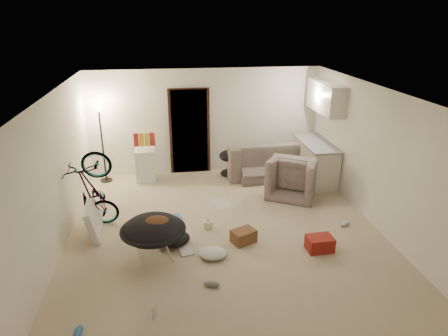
{
  "coord_description": "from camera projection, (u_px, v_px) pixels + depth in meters",
  "views": [
    {
      "loc": [
        -0.95,
        -6.28,
        3.67
      ],
      "look_at": [
        0.08,
        0.6,
        0.97
      ],
      "focal_mm": 32.0,
      "sensor_mm": 36.0,
      "label": 1
    }
  ],
  "objects": [
    {
      "name": "snack_box_3",
      "position": [
        152.0,
        139.0,
        9.06
      ],
      "size": [
        0.12,
        0.1,
        0.3
      ],
      "primitive_type": "cube",
      "rotation": [
        0.0,
        0.0,
        -0.34
      ],
      "color": "maroon",
      "rests_on": "mini_fridge"
    },
    {
      "name": "book_blue",
      "position": [
        176.0,
        218.0,
        7.64
      ],
      "size": [
        0.26,
        0.31,
        0.03
      ],
      "primitive_type": "cube",
      "rotation": [
        0.0,
        0.0,
        0.23
      ],
      "color": "#336DB9",
      "rests_on": "floor"
    },
    {
      "name": "drink_case_a",
      "position": [
        243.0,
        236.0,
        6.82
      ],
      "size": [
        0.47,
        0.42,
        0.22
      ],
      "primitive_type": "cube",
      "rotation": [
        0.0,
        0.0,
        0.43
      ],
      "color": "brown",
      "rests_on": "floor"
    },
    {
      "name": "newspaper",
      "position": [
        222.0,
        203.0,
        8.24
      ],
      "size": [
        0.52,
        0.59,
        0.01
      ],
      "primitive_type": "cube",
      "rotation": [
        0.0,
        0.0,
        0.34
      ],
      "color": "beige",
      "rests_on": "floor"
    },
    {
      "name": "doorway",
      "position": [
        190.0,
        132.0,
        9.56
      ],
      "size": [
        0.85,
        0.1,
        2.04
      ],
      "primitive_type": "cube",
      "color": "black",
      "rests_on": "floor"
    },
    {
      "name": "tv_box",
      "position": [
        94.0,
        219.0,
        7.01
      ],
      "size": [
        0.29,
        0.9,
        0.59
      ],
      "primitive_type": "cube",
      "rotation": [
        0.0,
        -0.21,
        0.07
      ],
      "color": "silver",
      "rests_on": "floor"
    },
    {
      "name": "kitchen_uppers",
      "position": [
        326.0,
        97.0,
        8.74
      ],
      "size": [
        0.38,
        1.4,
        0.65
      ],
      "primitive_type": "cube",
      "color": "beige",
      "rests_on": "wall_right"
    },
    {
      "name": "snack_box_1",
      "position": [
        142.0,
        140.0,
        9.03
      ],
      "size": [
        0.11,
        0.09,
        0.3
      ],
      "primitive_type": "cube",
      "rotation": [
        0.0,
        0.0,
        0.2
      ],
      "color": "orange",
      "rests_on": "mini_fridge"
    },
    {
      "name": "hoodie",
      "position": [
        156.0,
        224.0,
        6.14
      ],
      "size": [
        0.5,
        0.43,
        0.22
      ],
      "primitive_type": "ellipsoid",
      "rotation": [
        0.0,
        0.0,
        0.06
      ],
      "color": "#4B2C19",
      "rests_on": "saucer_chair"
    },
    {
      "name": "juicer",
      "position": [
        208.0,
        224.0,
        7.24
      ],
      "size": [
        0.16,
        0.16,
        0.23
      ],
      "color": "beige",
      "rests_on": "floor"
    },
    {
      "name": "clothes_lump_b",
      "position": [
        229.0,
        173.0,
        9.64
      ],
      "size": [
        0.62,
        0.62,
        0.14
      ],
      "primitive_type": "ellipsoid",
      "rotation": [
        0.0,
        0.0,
        0.69
      ],
      "color": "black",
      "rests_on": "floor"
    },
    {
      "name": "wall_right",
      "position": [
        376.0,
        157.0,
        7.18
      ],
      "size": [
        0.02,
        6.0,
        2.5
      ],
      "primitive_type": "cube",
      "color": "white",
      "rests_on": "floor"
    },
    {
      "name": "shoe_4",
      "position": [
        345.0,
        223.0,
        7.37
      ],
      "size": [
        0.26,
        0.21,
        0.09
      ],
      "primitive_type": "ellipsoid",
      "rotation": [
        0.0,
        0.0,
        0.53
      ],
      "color": "white",
      "rests_on": "floor"
    },
    {
      "name": "clothes_lump_a",
      "position": [
        173.0,
        238.0,
        6.78
      ],
      "size": [
        0.61,
        0.53,
        0.19
      ],
      "primitive_type": "ellipsoid",
      "rotation": [
        0.0,
        0.0,
        -0.05
      ],
      "color": "black",
      "rests_on": "floor"
    },
    {
      "name": "counter_top",
      "position": [
        317.0,
        143.0,
        9.1
      ],
      "size": [
        0.64,
        1.54,
        0.04
      ],
      "primitive_type": "cube",
      "color": "gray",
      "rests_on": "kitchen_counter"
    },
    {
      "name": "clothes_lump_c",
      "position": [
        212.0,
        253.0,
        6.41
      ],
      "size": [
        0.54,
        0.49,
        0.14
      ],
      "primitive_type": "ellipsoid",
      "rotation": [
        0.0,
        0.0,
        -0.26
      ],
      "color": "silver",
      "rests_on": "floor"
    },
    {
      "name": "armchair",
      "position": [
        294.0,
        179.0,
        8.62
      ],
      "size": [
        1.29,
        1.24,
        0.64
      ],
      "primitive_type": "imported",
      "rotation": [
        0.0,
        0.0,
        2.63
      ],
      "color": "#343B34",
      "rests_on": "floor"
    },
    {
      "name": "mini_fridge",
      "position": [
        146.0,
        165.0,
        9.26
      ],
      "size": [
        0.46,
        0.46,
        0.76
      ],
      "primitive_type": "cube",
      "rotation": [
        0.0,
        0.0,
        0.03
      ],
      "color": "white",
      "rests_on": "floor"
    },
    {
      "name": "shoe_2",
      "position": [
        78.0,
        332.0,
        4.85
      ],
      "size": [
        0.13,
        0.25,
        0.09
      ],
      "primitive_type": "ellipsoid",
      "rotation": [
        0.0,
        0.0,
        1.45
      ],
      "color": "#336DB9",
      "rests_on": "floor"
    },
    {
      "name": "wall_left",
      "position": [
        55.0,
        174.0,
        6.42
      ],
      "size": [
        0.02,
        6.0,
        2.5
      ],
      "primitive_type": "cube",
      "color": "white",
      "rests_on": "floor"
    },
    {
      "name": "bicycle",
      "position": [
        95.0,
        207.0,
        7.21
      ],
      "size": [
        1.57,
        0.78,
        0.88
      ],
      "primitive_type": "imported",
      "rotation": [
        0.0,
        -0.17,
        1.5
      ],
      "color": "black",
      "rests_on": "floor"
    },
    {
      "name": "door_trim",
      "position": [
        190.0,
        132.0,
        9.54
      ],
      "size": [
        0.97,
        0.04,
        2.1
      ],
      "primitive_type": "cube",
      "color": "black",
      "rests_on": "floor"
    },
    {
      "name": "sofa_drape",
      "position": [
        231.0,
        156.0,
        9.39
      ],
      "size": [
        0.58,
        0.48,
        0.28
      ],
      "primitive_type": "ellipsoid",
      "rotation": [
        0.0,
        0.0,
        -0.04
      ],
      "color": "black",
      "rests_on": "sofa"
    },
    {
      "name": "wall_front",
      "position": [
        269.0,
        270.0,
        4.02
      ],
      "size": [
        5.5,
        0.02,
        2.5
      ],
      "primitive_type": "cube",
      "color": "white",
      "rests_on": "floor"
    },
    {
      "name": "saucer_chair",
      "position": [
        153.0,
        235.0,
        6.24
      ],
      "size": [
        1.02,
        1.02,
        0.73
      ],
      "color": "silver",
      "rests_on": "floor"
    },
    {
      "name": "ceiling",
      "position": [
        225.0,
        91.0,
        6.34
      ],
      "size": [
        5.5,
        6.0,
        0.02
      ],
      "primitive_type": "cube",
      "color": "white",
      "rests_on": "wall_back"
    },
    {
      "name": "drink_case_b",
      "position": [
        320.0,
        243.0,
        6.58
      ],
      "size": [
        0.43,
        0.32,
        0.24
      ],
      "primitive_type": "cube",
      "rotation": [
        0.0,
        0.0,
        0.04
      ],
      "color": "maroon",
      "rests_on": "floor"
    },
    {
      "name": "snack_box_0",
      "position": [
        136.0,
        140.0,
        9.01
      ],
      "size": [
        0.1,
        0.07,
        0.3
      ],
      "primitive_type": "cube",
      "rotation": [
        0.0,
        0.0,
        -0.05
      ],
      "color": "maroon",
      "rests_on": "mini_fridge"
    },
    {
      "name": "floor_lamp",
      "position": [
        100.0,
        127.0,
        8.89
      ],
      "size": [
        0.28,
        0.28,
        1.81
      ],
      "color": "black",
      "rests_on": "floor"
    },
    {
      "name": "snack_box_2",
      "position": [
        147.0,
        139.0,
        9.05
      ],
      "size": [
        0.11,
        0.08,
        0.3
      ],
      "primitive_type": "cube",
      "rotation": [
        0.0,
        0.0,
        0.09
      ],
      "color": "gold",
      "rests_on": "mini_fridge"
    },
    {
      "name": "kitchen_counter",
      "position": [
        315.0,
        162.0,
        9.27
      ],
      "size": [
        0.6,
        1.5,
        0.88
      ],
      "primitive_type": "cube",
      "color": "beige",
      "rests_on": "floor"
    },
    {
      "name": "shoe_3",
      "position": [
        212.0,
        284.0,
        5.72
      ],
      "size": [
        0.26,
        0.15,
        0.09
      ],
      "primitive_type": "ellipsoid",
      "rotation": [
        0.0,
        0.0,
        -0.24
      ],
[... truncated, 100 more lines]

